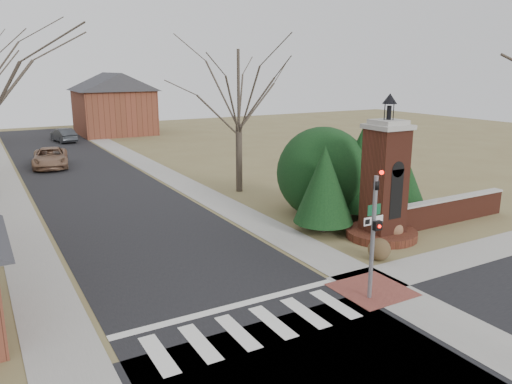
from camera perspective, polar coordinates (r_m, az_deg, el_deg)
ground at (r=14.81m, az=1.52°, el=-16.50°), size 120.00×120.00×0.00m
main_street at (r=34.39m, az=-17.84°, el=0.70°), size 8.00×70.00×0.01m
crosswalk_zone at (r=15.41m, az=-0.08°, el=-15.17°), size 8.00×2.20×0.02m
stop_bar at (r=16.57m, az=-2.72°, el=-12.95°), size 8.00×0.35×0.02m
sidewalk_right_main at (r=35.76m, az=-9.70°, el=1.68°), size 2.00×60.00×0.02m
sidewalk_left at (r=33.77m, az=-26.47°, el=-0.34°), size 2.00×60.00×0.02m
curb_apron at (r=18.14m, az=13.13°, el=-10.84°), size 2.40×2.40×0.02m
traffic_signal_pole at (r=16.60m, az=13.35°, el=-3.66°), size 0.28×0.41×4.50m
sign_post at (r=18.62m, az=13.21°, el=-3.78°), size 0.90×0.07×2.75m
brick_gate_monument at (r=22.93m, az=14.43°, el=0.06°), size 3.20×3.20×6.47m
brick_garden_wall at (r=26.56m, az=21.24°, el=-1.93°), size 7.50×0.50×1.30m
house_distant_right at (r=60.80m, az=-15.97°, el=9.83°), size 8.80×8.80×7.30m
evergreen_near at (r=23.22m, az=7.81°, el=0.88°), size 2.80×2.80×4.10m
evergreen_mid at (r=26.13m, az=12.00°, el=2.85°), size 3.40×3.40×4.70m
evergreen_far at (r=26.94m, az=16.52°, el=1.38°), size 2.40×2.40×3.30m
evergreen_mass at (r=26.21m, az=7.64°, el=2.62°), size 4.80×4.80×4.80m
bare_tree_3 at (r=30.40m, az=-2.02°, el=12.43°), size 7.00×7.00×9.70m
pickup_truck at (r=41.89m, az=-22.45°, el=3.65°), size 3.32×5.75×1.51m
distant_car at (r=55.90m, az=-21.14°, el=6.08°), size 2.14×4.51×1.43m
dry_shrub_left at (r=20.70m, az=13.90°, el=-6.38°), size 0.91×0.91×0.91m
dry_shrub_right at (r=23.33m, az=15.38°, el=-4.12°), size 0.92×0.92×0.92m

